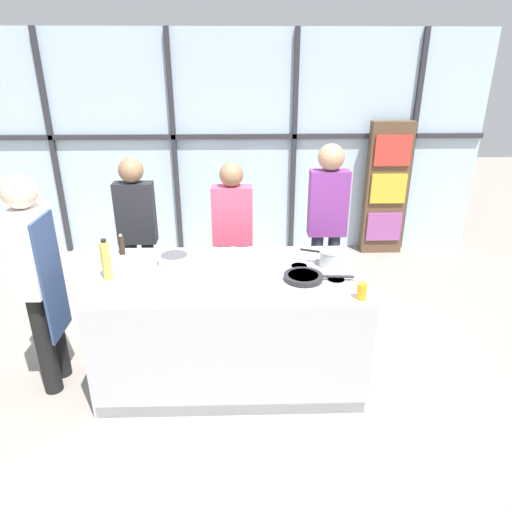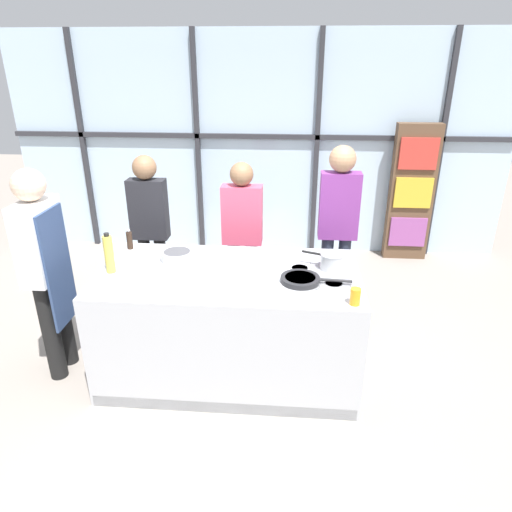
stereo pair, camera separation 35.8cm
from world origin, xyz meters
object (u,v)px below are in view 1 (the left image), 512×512
juice_glass_near (362,291)px  mixing_bowl (174,259)px  oil_bottle (106,260)px  chef (37,273)px  white_plate (171,295)px  spectator_center_left (233,232)px  frying_pan (304,277)px  pepper_grinder (122,245)px  saucepan (330,257)px  spectator_far_left (137,228)px  spectator_center_right (327,219)px

juice_glass_near → mixing_bowl: bearing=155.4°
oil_bottle → chef: bearing=-176.5°
white_plate → oil_bottle: bearing=150.7°
spectator_center_left → frying_pan: (0.56, -1.08, 0.03)m
chef → spectator_center_left: chef is taller
white_plate → pepper_grinder: bearing=124.2°
spectator_center_left → saucepan: 1.15m
chef → saucepan: 2.23m
saucepan → juice_glass_near: size_ratio=2.75×
spectator_center_left → oil_bottle: bearing=48.3°
spectator_far_left → spectator_center_right: 1.83m
spectator_center_right → frying_pan: bearing=71.8°
spectator_center_right → juice_glass_near: (0.00, -1.39, -0.05)m
saucepan → white_plate: saucepan is taller
chef → white_plate: chef is taller
frying_pan → saucepan: bearing=46.3°
spectator_far_left → saucepan: spectator_far_left is taller
saucepan → oil_bottle: size_ratio=1.02×
oil_bottle → mixing_bowl: bearing=29.7°
chef → spectator_center_right: 2.57m
chef → spectator_far_left: bearing=154.2°
spectator_far_left → spectator_center_right: spectator_center_right is taller
pepper_grinder → spectator_center_left: bearing=30.7°
frying_pan → spectator_far_left: bearing=143.7°
chef → white_plate: size_ratio=6.88×
frying_pan → juice_glass_near: 0.48m
spectator_center_right → spectator_far_left: bearing=0.0°
mixing_bowl → oil_bottle: (-0.46, -0.26, 0.11)m
mixing_bowl → oil_bottle: 0.54m
saucepan → oil_bottle: oil_bottle is taller
oil_bottle → juice_glass_near: (1.83, -0.37, -0.09)m
juice_glass_near → spectator_center_right: bearing=90.1°
spectator_center_right → saucepan: bearing=82.0°
spectator_center_right → frying_pan: spectator_center_right is taller
spectator_far_left → pepper_grinder: bearing=88.8°
oil_bottle → saucepan: bearing=6.6°
spectator_center_right → white_plate: spectator_center_right is taller
spectator_center_left → frying_pan: size_ratio=3.00×
chef → white_plate: (1.02, -0.26, -0.06)m
white_plate → oil_bottle: size_ratio=0.78×
frying_pan → juice_glass_near: juice_glass_near is taller
spectator_center_left → oil_bottle: spectator_center_left is taller
pepper_grinder → juice_glass_near: 2.02m
spectator_center_right → frying_pan: (-0.36, -1.08, -0.09)m
frying_pan → juice_glass_near: bearing=-41.1°
frying_pan → oil_bottle: bearing=177.9°
chef → juice_glass_near: bearing=81.9°
spectator_far_left → oil_bottle: 1.03m
white_plate → oil_bottle: oil_bottle is taller
pepper_grinder → juice_glass_near: size_ratio=1.53×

